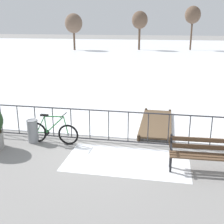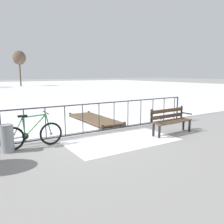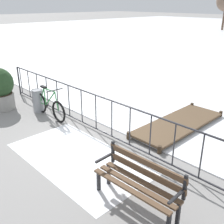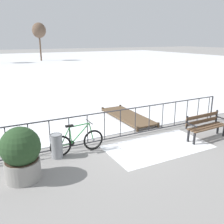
# 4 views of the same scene
# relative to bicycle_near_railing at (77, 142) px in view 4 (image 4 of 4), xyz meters

# --- Properties ---
(ground_plane) EXTENTS (160.00, 160.00, 0.00)m
(ground_plane) POSITION_rel_bicycle_near_railing_xyz_m (1.73, 0.39, -0.37)
(ground_plane) COLOR gray
(frozen_pond) EXTENTS (80.00, 56.00, 0.03)m
(frozen_pond) POSITION_rel_bicycle_near_railing_xyz_m (1.73, 28.79, -0.35)
(frozen_pond) COLOR white
(frozen_pond) RESTS_ON ground
(snow_patch) EXTENTS (3.41, 1.83, 0.01)m
(snow_patch) POSITION_rel_bicycle_near_railing_xyz_m (2.49, -0.81, -0.36)
(snow_patch) COLOR white
(snow_patch) RESTS_ON ground
(railing_fence) EXTENTS (9.06, 0.06, 1.07)m
(railing_fence) POSITION_rel_bicycle_near_railing_xyz_m (1.73, 0.39, 0.19)
(railing_fence) COLOR #2D2D33
(railing_fence) RESTS_ON ground
(bicycle_near_railing) EXTENTS (1.71, 0.52, 0.97)m
(bicycle_near_railing) POSITION_rel_bicycle_near_railing_xyz_m (0.00, 0.00, 0.00)
(bicycle_near_railing) COLOR black
(bicycle_near_railing) RESTS_ON ground
(park_bench) EXTENTS (1.62, 0.54, 0.89)m
(park_bench) POSITION_rel_bicycle_near_railing_xyz_m (4.42, -0.94, 0.14)
(park_bench) COLOR brown
(park_bench) RESTS_ON ground
(planter_with_shrub) EXTENTS (0.98, 0.98, 1.38)m
(planter_with_shrub) POSITION_rel_bicycle_near_railing_xyz_m (-1.73, -0.78, 0.33)
(planter_with_shrub) COLOR gray
(planter_with_shrub) RESTS_ON ground
(trash_bin) EXTENTS (0.35, 0.35, 0.73)m
(trash_bin) POSITION_rel_bicycle_near_railing_xyz_m (-0.65, -0.01, 0.00)
(trash_bin) COLOR gray
(trash_bin) RESTS_ON ground
(wooden_dock) EXTENTS (1.10, 3.19, 0.20)m
(wooden_dock) POSITION_rel_bicycle_near_railing_xyz_m (3.15, 2.23, -0.25)
(wooden_dock) COLOR brown
(wooden_dock) RESTS_ON ground
(tree_centre) EXTENTS (2.08, 2.08, 5.75)m
(tree_centre) POSITION_rel_bicycle_near_railing_xyz_m (6.36, 34.07, 4.18)
(tree_centre) COLOR brown
(tree_centre) RESTS_ON ground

